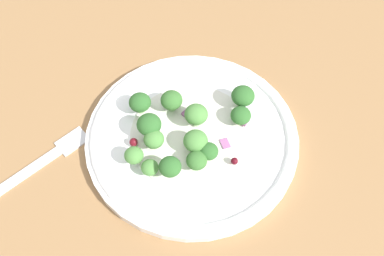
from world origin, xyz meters
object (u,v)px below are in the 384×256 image
plate (192,137)px  broccoli_floret_0 (170,167)px  fork (26,172)px  broccoli_floret_1 (149,125)px  broccoli_floret_2 (172,100)px

plate → broccoli_floret_0: bearing=-42.6°
fork → broccoli_floret_0: bearing=66.9°
plate → broccoli_floret_0: (4.37, -4.02, 2.61)cm
broccoli_floret_1 → broccoli_floret_2: size_ratio=1.07×
plate → fork: size_ratio=1.40×
broccoli_floret_0 → broccoli_floret_1: broccoli_floret_1 is taller
fork → broccoli_floret_2: bearing=96.7°
plate → fork: bearing=-96.4°
broccoli_floret_1 → broccoli_floret_2: (-2.80, 3.56, -0.54)cm
broccoli_floret_2 → fork: (2.13, -18.28, -2.78)cm
broccoli_floret_1 → fork: broccoli_floret_1 is taller
broccoli_floret_1 → plate: bearing=72.2°
broccoli_floret_2 → fork: bearing=-83.3°
plate → broccoli_floret_1: size_ratio=8.80×
plate → broccoli_floret_1: bearing=-107.8°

